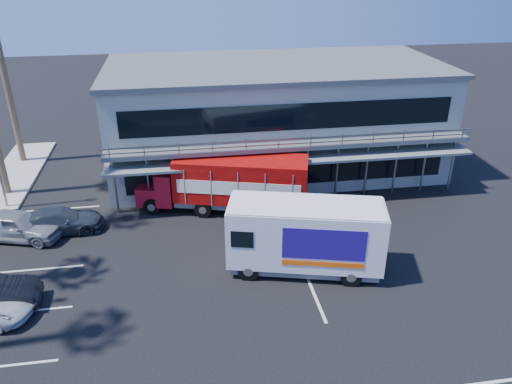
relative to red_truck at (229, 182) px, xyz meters
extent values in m
plane|color=black|center=(0.89, -8.69, -1.84)|extent=(120.00, 120.00, 0.00)
cube|color=gray|center=(3.89, 6.31, 1.66)|extent=(22.00, 10.00, 7.00)
cube|color=#515454|center=(3.89, 6.31, 5.31)|extent=(22.40, 10.40, 0.30)
cube|color=#515454|center=(3.89, 0.71, 1.76)|extent=(22.00, 1.20, 0.25)
cube|color=gray|center=(3.89, 0.16, 2.26)|extent=(22.00, 0.08, 0.90)
cube|color=slate|center=(3.89, 0.41, 1.06)|extent=(22.00, 1.80, 0.15)
cube|color=black|center=(3.89, 1.29, -0.24)|extent=(20.00, 0.06, 1.60)
cube|color=black|center=(3.89, 1.29, 3.36)|extent=(20.00, 0.06, 1.60)
cylinder|color=brown|center=(-14.21, 9.81, 4.16)|extent=(0.44, 0.44, 12.00)
cube|color=#A80D20|center=(-4.60, 1.28, -0.88)|extent=(1.87, 2.44, 1.15)
cube|color=#A80D20|center=(-3.58, 1.00, -0.36)|extent=(1.57, 2.57, 2.01)
cube|color=black|center=(-3.58, 1.00, 0.22)|extent=(0.59, 1.97, 0.67)
cube|color=#B80F0B|center=(0.66, -0.19, 0.27)|extent=(8.03, 4.37, 2.49)
cube|color=slate|center=(0.66, -0.19, -1.22)|extent=(7.93, 4.02, 0.29)
cube|color=white|center=(0.34, -1.35, 0.17)|extent=(6.80, 1.93, 0.81)
cube|color=white|center=(0.99, 0.98, 0.17)|extent=(6.80, 1.93, 0.81)
cylinder|color=black|center=(-4.61, 0.19, -1.34)|extent=(1.04, 0.54, 1.00)
cylinder|color=black|center=(-4.04, 2.22, -1.34)|extent=(1.04, 0.54, 1.00)
cylinder|color=black|center=(-1.65, -0.63, -1.34)|extent=(1.04, 0.54, 1.00)
cylinder|color=black|center=(-1.08, 1.40, -1.34)|extent=(1.04, 0.54, 1.00)
cylinder|color=black|center=(2.78, -1.87, -1.34)|extent=(1.04, 0.54, 1.00)
cylinder|color=black|center=(3.35, 0.16, -1.34)|extent=(1.04, 0.54, 1.00)
cube|color=silver|center=(2.89, -6.69, 0.19)|extent=(7.69, 4.25, 2.92)
cube|color=slate|center=(2.89, -6.69, -1.42)|extent=(7.34, 3.93, 0.36)
cube|color=black|center=(-0.62, -5.78, 0.50)|extent=(0.57, 2.00, 0.99)
cube|color=silver|center=(2.89, -6.69, 1.68)|extent=(7.53, 4.16, 0.08)
cube|color=navy|center=(3.38, -8.12, 0.40)|extent=(3.64, 0.97, 1.56)
cube|color=navy|center=(4.01, -5.67, 0.40)|extent=(3.64, 0.97, 1.56)
cube|color=#F2590C|center=(3.38, -8.12, -0.64)|extent=(3.64, 0.96, 0.26)
cylinder|color=black|center=(0.09, -7.10, -1.34)|extent=(1.04, 0.52, 1.00)
cylinder|color=black|center=(0.64, -4.96, -1.34)|extent=(1.04, 0.52, 1.00)
cylinder|color=black|center=(4.73, -8.30, -1.34)|extent=(1.04, 0.52, 1.00)
cylinder|color=black|center=(5.29, -6.16, -1.34)|extent=(1.04, 0.52, 1.00)
imported|color=#2B3139|center=(-9.57, -1.09, -1.16)|extent=(4.86, 2.32, 1.37)
imported|color=gray|center=(-11.61, -1.49, -1.04)|extent=(5.06, 3.15, 1.61)
camera|label=1|loc=(-2.59, -26.38, 12.38)|focal=35.00mm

